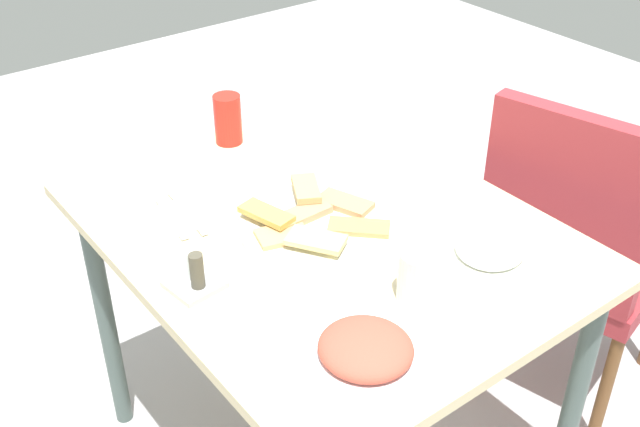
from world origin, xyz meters
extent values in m
cube|color=beige|center=(0.00, 0.00, 0.72)|extent=(1.01, 0.80, 0.02)
cylinder|color=#43534E|center=(-0.44, -0.34, 0.35)|extent=(0.04, 0.04, 0.70)
cylinder|color=#43534E|center=(-0.44, 0.34, 0.35)|extent=(0.04, 0.04, 0.70)
cylinder|color=#43534E|center=(0.44, 0.34, 0.35)|extent=(0.04, 0.04, 0.70)
cube|color=maroon|center=(0.15, 0.74, 0.40)|extent=(0.51, 0.51, 0.06)
cube|color=maroon|center=(0.19, 0.55, 0.66)|extent=(0.40, 0.14, 0.46)
cylinder|color=brown|center=(-0.08, 0.88, 0.18)|extent=(0.03, 0.03, 0.37)
cylinder|color=brown|center=(0.38, 0.60, 0.18)|extent=(0.03, 0.03, 0.37)
cylinder|color=brown|center=(0.01, 0.51, 0.18)|extent=(0.03, 0.03, 0.37)
cylinder|color=white|center=(0.00, -0.02, 0.74)|extent=(0.32, 0.32, 0.01)
cube|color=tan|center=(0.07, 0.04, 0.75)|extent=(0.13, 0.13, 0.01)
cube|color=tan|center=(-0.03, -0.03, 0.75)|extent=(0.05, 0.13, 0.02)
cube|color=tan|center=(-0.02, 0.07, 0.75)|extent=(0.13, 0.09, 0.01)
cube|color=gold|center=(-0.06, -0.10, 0.76)|extent=(0.12, 0.08, 0.01)
cube|color=tan|center=(-0.09, 0.02, 0.77)|extent=(0.12, 0.09, 0.01)
cube|color=#E4CE7B|center=(0.07, -0.07, 0.76)|extent=(0.13, 0.11, 0.01)
cube|color=tan|center=(0.00, -0.10, 0.75)|extent=(0.09, 0.12, 0.01)
cylinder|color=white|center=(0.35, -0.18, 0.73)|extent=(0.21, 0.21, 0.01)
ellipsoid|color=#C24D3B|center=(0.35, -0.18, 0.75)|extent=(0.19, 0.19, 0.05)
cylinder|color=white|center=(0.28, 0.19, 0.73)|extent=(0.23, 0.23, 0.01)
ellipsoid|color=white|center=(0.28, 0.19, 0.75)|extent=(0.18, 0.19, 0.05)
sphere|color=#F7E158|center=(0.26, 0.22, 0.75)|extent=(0.03, 0.03, 0.03)
cylinder|color=red|center=(-0.43, 0.04, 0.79)|extent=(0.08, 0.08, 0.12)
cylinder|color=silver|center=(0.29, -0.01, 0.78)|extent=(0.08, 0.08, 0.10)
cube|color=white|center=(-0.20, -0.22, 0.73)|extent=(0.13, 0.13, 0.00)
cube|color=silver|center=(-0.20, -0.24, 0.73)|extent=(0.17, 0.04, 0.00)
cube|color=silver|center=(-0.20, -0.20, 0.73)|extent=(0.19, 0.03, 0.00)
cube|color=#B2B2B7|center=(0.02, -0.31, 0.74)|extent=(0.10, 0.10, 0.01)
cylinder|color=white|center=(0.00, -0.31, 0.77)|extent=(0.03, 0.03, 0.06)
cylinder|color=#4D483A|center=(0.03, -0.31, 0.78)|extent=(0.03, 0.03, 0.07)
camera|label=1|loc=(1.05, -0.80, 1.62)|focal=43.62mm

